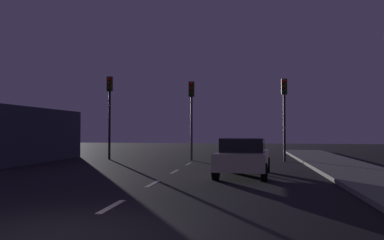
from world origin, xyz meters
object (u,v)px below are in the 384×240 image
at_px(traffic_signal_center, 191,105).
at_px(traffic_signal_right, 284,103).
at_px(traffic_signal_left, 110,101).
at_px(car_stopped_ahead, 243,157).

relative_size(traffic_signal_center, traffic_signal_right, 0.99).
xyz_separation_m(traffic_signal_left, car_stopped_ahead, (8.28, -7.42, -2.81)).
bearing_deg(traffic_signal_center, traffic_signal_right, 0.00).
bearing_deg(car_stopped_ahead, traffic_signal_center, 113.14).
bearing_deg(car_stopped_ahead, traffic_signal_right, 73.27).
bearing_deg(traffic_signal_right, traffic_signal_center, -180.00).
xyz_separation_m(traffic_signal_center, traffic_signal_right, (5.40, 0.00, 0.04)).
height_order(traffic_signal_right, car_stopped_ahead, traffic_signal_right).
bearing_deg(traffic_signal_center, car_stopped_ahead, -66.86).
relative_size(traffic_signal_left, traffic_signal_center, 1.09).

